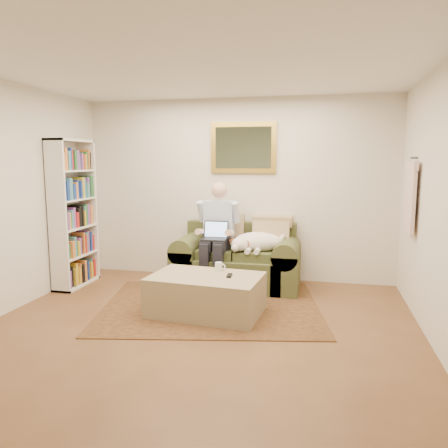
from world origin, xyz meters
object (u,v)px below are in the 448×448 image
(coffee_mug, at_px, (219,267))
(bookshelf, at_px, (73,214))
(ottoman, at_px, (206,295))
(laptop, at_px, (215,234))
(seated_man, at_px, (216,236))
(sofa, at_px, (237,265))
(sleeping_dog, at_px, (258,242))

(coffee_mug, height_order, bookshelf, bookshelf)
(ottoman, height_order, bookshelf, bookshelf)
(laptop, bearing_deg, seated_man, 90.00)
(laptop, height_order, coffee_mug, laptop)
(bookshelf, bearing_deg, sofa, 11.24)
(sofa, distance_m, laptop, 0.57)
(sofa, bearing_deg, ottoman, -96.25)
(sofa, bearing_deg, laptop, -138.98)
(laptop, bearing_deg, sofa, 41.02)
(seated_man, bearing_deg, sofa, 31.45)
(sofa, height_order, ottoman, sofa)
(seated_man, distance_m, bookshelf, 1.98)
(laptop, distance_m, sleeping_dog, 0.58)
(bookshelf, bearing_deg, coffee_mug, -12.87)
(laptop, relative_size, ottoman, 0.27)
(sofa, distance_m, ottoman, 1.18)
(ottoman, bearing_deg, sleeping_dog, 68.25)
(bookshelf, bearing_deg, ottoman, -19.56)
(sleeping_dog, height_order, bookshelf, bookshelf)
(seated_man, relative_size, sleeping_dog, 2.04)
(sofa, height_order, seated_man, seated_man)
(ottoman, bearing_deg, seated_man, 97.10)
(sofa, height_order, sleeping_dog, sofa)
(sleeping_dog, distance_m, ottoman, 1.24)
(ottoman, height_order, coffee_mug, coffee_mug)
(seated_man, xyz_separation_m, bookshelf, (-1.94, -0.28, 0.29))
(sofa, xyz_separation_m, seated_man, (-0.25, -0.16, 0.42))
(seated_man, bearing_deg, coffee_mug, -74.42)
(ottoman, bearing_deg, bookshelf, 160.44)
(sleeping_dog, relative_size, ottoman, 0.57)
(seated_man, xyz_separation_m, ottoman, (0.13, -1.02, -0.49))
(sleeping_dog, xyz_separation_m, ottoman, (-0.43, -1.09, -0.43))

